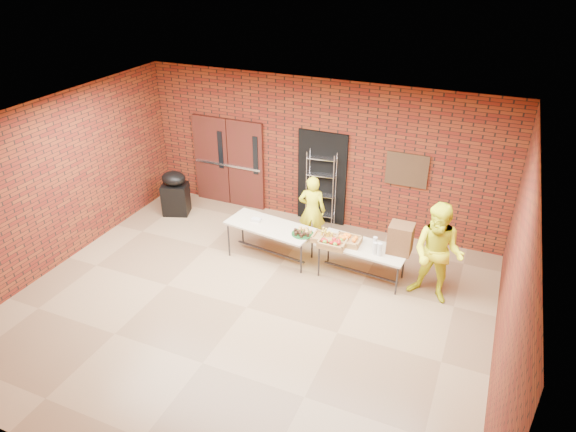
# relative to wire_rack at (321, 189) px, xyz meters

# --- Properties ---
(room) EXTENTS (8.08, 7.08, 3.28)m
(room) POSITION_rel_wire_rack_xyz_m (-0.13, -3.32, 0.74)
(room) COLOR #836547
(room) RESTS_ON ground
(double_doors) EXTENTS (1.78, 0.12, 2.10)m
(double_doors) POSITION_rel_wire_rack_xyz_m (-2.33, 0.12, 0.20)
(double_doors) COLOR #441513
(double_doors) RESTS_ON room
(dark_doorway) EXTENTS (1.10, 0.06, 2.10)m
(dark_doorway) POSITION_rel_wire_rack_xyz_m (-0.03, 0.14, 0.19)
(dark_doorway) COLOR black
(dark_doorway) RESTS_ON room
(bronze_plaque) EXTENTS (0.85, 0.04, 0.70)m
(bronze_plaque) POSITION_rel_wire_rack_xyz_m (1.77, 0.13, 0.69)
(bronze_plaque) COLOR #442E1B
(bronze_plaque) RESTS_ON room
(wire_rack) EXTENTS (0.64, 0.27, 1.71)m
(wire_rack) POSITION_rel_wire_rack_xyz_m (0.00, 0.00, 0.00)
(wire_rack) COLOR #AFAFB6
(wire_rack) RESTS_ON room
(table_left) EXTENTS (1.83, 0.95, 0.72)m
(table_left) POSITION_rel_wire_rack_xyz_m (-0.44, -1.68, -0.20)
(table_left) COLOR beige
(table_left) RESTS_ON room
(table_right) EXTENTS (1.71, 0.83, 0.68)m
(table_right) POSITION_rel_wire_rack_xyz_m (1.42, -1.66, -0.23)
(table_right) COLOR beige
(table_right) RESTS_ON room
(basket_bananas) EXTENTS (0.44, 0.34, 0.14)m
(basket_bananas) POSITION_rel_wire_rack_xyz_m (0.71, -1.74, -0.11)
(basket_bananas) COLOR #AC8445
(basket_bananas) RESTS_ON table_right
(basket_oranges) EXTENTS (0.47, 0.37, 0.15)m
(basket_oranges) POSITION_rel_wire_rack_xyz_m (1.14, -1.66, -0.11)
(basket_oranges) COLOR #AC8445
(basket_oranges) RESTS_ON table_right
(basket_apples) EXTENTS (0.49, 0.38, 0.15)m
(basket_apples) POSITION_rel_wire_rack_xyz_m (0.91, -1.86, -0.11)
(basket_apples) COLOR #AC8445
(basket_apples) RESTS_ON table_right
(muffin_tray) EXTENTS (0.42, 0.42, 0.10)m
(muffin_tray) POSITION_rel_wire_rack_xyz_m (0.27, -1.74, -0.09)
(muffin_tray) COLOR #13471C
(muffin_tray) RESTS_ON table_left
(napkin_box) EXTENTS (0.18, 0.12, 0.06)m
(napkin_box) POSITION_rel_wire_rack_xyz_m (-0.76, -1.63, -0.11)
(napkin_box) COLOR silver
(napkin_box) RESTS_ON table_left
(coffee_dispenser) EXTENTS (0.42, 0.37, 0.55)m
(coffee_dispenser) POSITION_rel_wire_rack_xyz_m (2.07, -1.57, 0.10)
(coffee_dispenser) COLOR brown
(coffee_dispenser) RESTS_ON table_right
(cup_stack_front) EXTENTS (0.08, 0.08, 0.23)m
(cup_stack_front) POSITION_rel_wire_rack_xyz_m (1.68, -1.82, -0.06)
(cup_stack_front) COLOR silver
(cup_stack_front) RESTS_ON table_right
(cup_stack_mid) EXTENTS (0.08, 0.08, 0.25)m
(cup_stack_mid) POSITION_rel_wire_rack_xyz_m (1.77, -1.84, -0.05)
(cup_stack_mid) COLOR silver
(cup_stack_mid) RESTS_ON table_right
(cup_stack_back) EXTENTS (0.08, 0.08, 0.24)m
(cup_stack_back) POSITION_rel_wire_rack_xyz_m (1.64, -1.64, -0.06)
(cup_stack_back) COLOR silver
(cup_stack_back) RESTS_ON table_right
(covered_grill) EXTENTS (0.70, 0.64, 1.04)m
(covered_grill) POSITION_rel_wire_rack_xyz_m (-3.23, -0.84, -0.34)
(covered_grill) COLOR black
(covered_grill) RESTS_ON room
(volunteer_woman) EXTENTS (0.62, 0.47, 1.52)m
(volunteer_woman) POSITION_rel_wire_rack_xyz_m (0.12, -0.85, -0.10)
(volunteer_woman) COLOR #F5FC1C
(volunteer_woman) RESTS_ON room
(volunteer_man) EXTENTS (1.01, 0.85, 1.85)m
(volunteer_man) POSITION_rel_wire_rack_xyz_m (2.75, -1.77, 0.07)
(volunteer_man) COLOR #F5FC1C
(volunteer_man) RESTS_ON room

